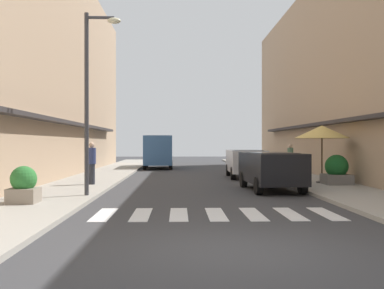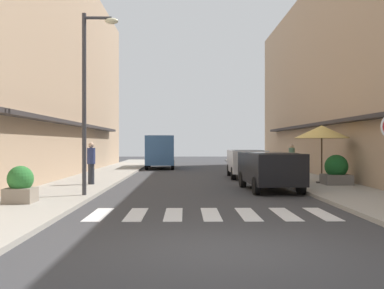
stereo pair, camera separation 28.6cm
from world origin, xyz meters
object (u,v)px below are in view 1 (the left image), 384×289
object	(u,v)px
parked_car_near	(271,167)
pedestrian_walking_far	(290,158)
delivery_van	(158,149)
cafe_umbrella	(322,132)
street_lamp	(92,85)
pedestrian_walking_near	(92,162)
parked_car_mid	(246,160)
planter_corner	(24,185)
planter_midblock	(337,171)

from	to	relation	value
parked_car_near	pedestrian_walking_far	bearing A→B (deg)	71.93
delivery_van	cafe_umbrella	size ratio (longest dim) A/B	2.21
street_lamp	cafe_umbrella	xyz separation A→B (m)	(8.99, 4.45, -1.42)
delivery_van	street_lamp	world-z (taller)	street_lamp
pedestrian_walking_near	delivery_van	bearing A→B (deg)	-96.59
parked_car_mid	pedestrian_walking_far	distance (m)	3.96
parked_car_mid	pedestrian_walking_far	world-z (taller)	pedestrian_walking_far
pedestrian_walking_near	pedestrian_walking_far	bearing A→B (deg)	-141.37
parked_car_near	street_lamp	world-z (taller)	street_lamp
parked_car_near	street_lamp	distance (m)	7.36
street_lamp	cafe_umbrella	world-z (taller)	street_lamp
parked_car_near	planter_corner	xyz separation A→B (m)	(-7.95, -4.29, -0.31)
parked_car_near	delivery_van	distance (m)	16.66
parked_car_mid	pedestrian_walking_near	xyz separation A→B (m)	(-7.13, -5.01, 0.11)
parked_car_near	parked_car_mid	world-z (taller)	same
parked_car_mid	planter_midblock	size ratio (longest dim) A/B	3.63
parked_car_mid	street_lamp	bearing A→B (deg)	-125.29
parked_car_near	cafe_umbrella	distance (m)	3.60
pedestrian_walking_far	planter_corner	bearing A→B (deg)	44.86
delivery_van	street_lamp	xyz separation A→B (m)	(-1.35, -18.26, 2.31)
planter_corner	pedestrian_walking_far	world-z (taller)	pedestrian_walking_far
delivery_van	pedestrian_walking_far	xyz separation A→B (m)	(8.02, -6.68, -0.42)
pedestrian_walking_far	street_lamp	bearing A→B (deg)	44.95
delivery_van	street_lamp	size ratio (longest dim) A/B	0.92
street_lamp	pedestrian_walking_far	bearing A→B (deg)	51.01
delivery_van	parked_car_mid	bearing A→B (deg)	-61.52
pedestrian_walking_far	planter_midblock	bearing A→B (deg)	84.08
pedestrian_walking_near	pedestrian_walking_far	world-z (taller)	pedestrian_walking_near
planter_midblock	parked_car_near	bearing A→B (deg)	-155.40
cafe_umbrella	pedestrian_walking_far	world-z (taller)	cafe_umbrella
parked_car_near	pedestrian_walking_near	size ratio (longest dim) A/B	2.49
cafe_umbrella	street_lamp	bearing A→B (deg)	-153.68
parked_car_near	planter_midblock	world-z (taller)	parked_car_near
delivery_van	planter_midblock	world-z (taller)	delivery_van
parked_car_mid	pedestrian_walking_near	world-z (taller)	pedestrian_walking_near
planter_corner	cafe_umbrella	bearing A→B (deg)	31.02
cafe_umbrella	planter_corner	world-z (taller)	cafe_umbrella
planter_midblock	cafe_umbrella	bearing A→B (deg)	120.97
delivery_van	planter_midblock	xyz separation A→B (m)	(8.04, -14.49, -0.73)
planter_midblock	pedestrian_walking_near	world-z (taller)	pedestrian_walking_near
parked_car_mid	street_lamp	distance (m)	11.38
street_lamp	planter_midblock	bearing A→B (deg)	21.86
parked_car_near	cafe_umbrella	bearing A→B (deg)	38.22
parked_car_near	pedestrian_walking_near	bearing A→B (deg)	167.25
delivery_van	pedestrian_walking_far	bearing A→B (deg)	-39.78
parked_car_near	pedestrian_walking_far	world-z (taller)	pedestrian_walking_far
cafe_umbrella	pedestrian_walking_near	distance (m)	9.84
cafe_umbrella	planter_corner	size ratio (longest dim) A/B	2.34
parked_car_mid	pedestrian_walking_far	bearing A→B (deg)	40.65
parked_car_near	parked_car_mid	bearing A→B (deg)	90.00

